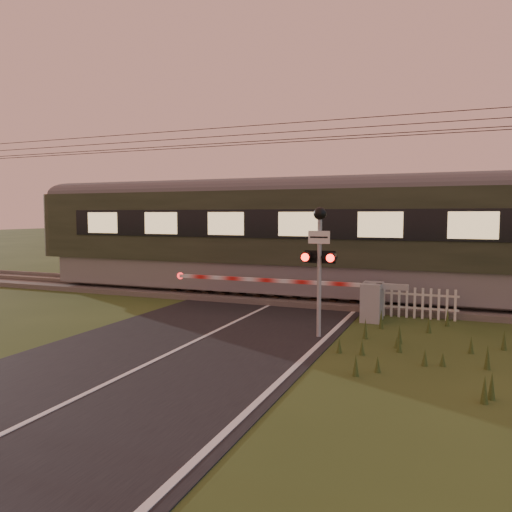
% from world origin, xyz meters
% --- Properties ---
extents(ground, '(160.00, 160.00, 0.00)m').
position_xyz_m(ground, '(0.00, 0.00, 0.00)').
color(ground, '#2F4119').
rests_on(ground, ground).
extents(road, '(6.00, 140.00, 0.03)m').
position_xyz_m(road, '(0.02, -0.23, 0.01)').
color(road, black).
rests_on(road, ground).
extents(track_bed, '(140.00, 3.40, 0.39)m').
position_xyz_m(track_bed, '(0.00, 6.50, 0.07)').
color(track_bed, '#47423D').
rests_on(track_bed, ground).
extents(overhead_wires, '(120.00, 0.62, 0.62)m').
position_xyz_m(overhead_wires, '(0.00, 6.50, 5.72)').
color(overhead_wires, black).
rests_on(overhead_wires, ground).
extents(boom_gate, '(7.18, 0.82, 1.09)m').
position_xyz_m(boom_gate, '(3.07, 3.79, 0.60)').
color(boom_gate, gray).
rests_on(boom_gate, ground).
extents(crossing_signal, '(0.80, 0.34, 3.13)m').
position_xyz_m(crossing_signal, '(2.55, 1.42, 2.15)').
color(crossing_signal, gray).
rests_on(crossing_signal, ground).
extents(picket_fence, '(2.58, 0.07, 0.88)m').
position_xyz_m(picket_fence, '(4.42, 4.60, 0.44)').
color(picket_fence, silver).
rests_on(picket_fence, ground).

